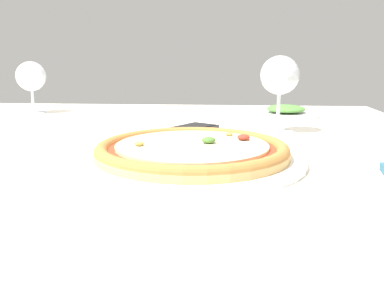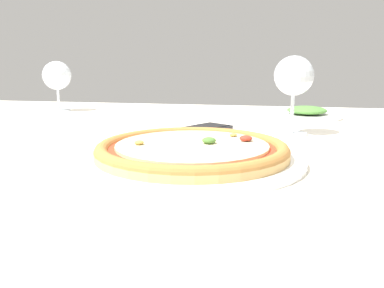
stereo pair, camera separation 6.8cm
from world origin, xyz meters
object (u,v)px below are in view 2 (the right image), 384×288
object	(u,v)px
wine_glass_far_right	(294,78)
side_plate	(307,113)
dining_table	(119,170)
cell_phone	(201,129)
wine_glass_far_left	(57,77)
pizza_plate	(192,152)

from	to	relation	value
wine_glass_far_right	side_plate	distance (m)	0.29
wine_glass_far_right	side_plate	world-z (taller)	wine_glass_far_right
dining_table	cell_phone	xyz separation A→B (m)	(0.16, 0.09, 0.08)
dining_table	wine_glass_far_left	size ratio (longest dim) A/B	9.53
side_plate	cell_phone	bearing A→B (deg)	-133.84
dining_table	wine_glass_far_right	xyz separation A→B (m)	(0.36, 0.09, 0.19)
wine_glass_far_left	cell_phone	bearing A→B (deg)	-29.53
wine_glass_far_right	dining_table	bearing A→B (deg)	-165.69
pizza_plate	side_plate	distance (m)	0.58
cell_phone	side_plate	bearing A→B (deg)	46.16
pizza_plate	wine_glass_far_left	xyz separation A→B (m)	(-0.51, 0.54, 0.09)
wine_glass_far_right	side_plate	xyz separation A→B (m)	(0.05, 0.26, -0.11)
cell_phone	side_plate	xyz separation A→B (m)	(0.25, 0.26, 0.01)
pizza_plate	cell_phone	xyz separation A→B (m)	(-0.03, 0.27, -0.01)
cell_phone	wine_glass_far_left	bearing A→B (deg)	150.47
wine_glass_far_left	side_plate	xyz separation A→B (m)	(0.73, -0.01, -0.09)
cell_phone	side_plate	size ratio (longest dim) A/B	0.87
cell_phone	pizza_plate	bearing A→B (deg)	-84.10
wine_glass_far_right	cell_phone	size ratio (longest dim) A/B	1.06
wine_glass_far_right	cell_phone	bearing A→B (deg)	-179.16
pizza_plate	side_plate	bearing A→B (deg)	67.23
side_plate	dining_table	bearing A→B (deg)	-139.77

